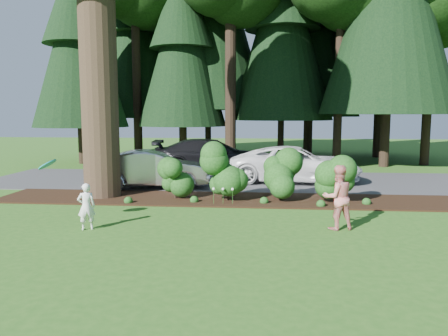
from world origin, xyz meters
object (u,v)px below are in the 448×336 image
at_px(car_silver_wagon, 152,169).
at_px(adult, 338,197).
at_px(car_dark_suv, 212,156).
at_px(child, 86,207).
at_px(car_white_suv, 295,164).
at_px(frisbee, 47,164).

height_order(car_silver_wagon, adult, adult).
bearing_deg(adult, car_dark_suv, -81.50).
height_order(car_dark_suv, adult, car_dark_suv).
distance_m(child, adult, 6.27).
xyz_separation_m(car_silver_wagon, car_white_suv, (5.60, 2.00, 0.03)).
distance_m(car_dark_suv, adult, 10.89).
xyz_separation_m(child, frisbee, (-1.06, 0.19, 1.03)).
height_order(car_silver_wagon, child, car_silver_wagon).
bearing_deg(adult, child, -9.33).
bearing_deg(child, frisbee, -33.41).
relative_size(car_silver_wagon, car_white_suv, 0.81).
distance_m(car_white_suv, adult, 7.44).
height_order(car_silver_wagon, car_dark_suv, car_dark_suv).
bearing_deg(car_silver_wagon, adult, -142.47).
xyz_separation_m(car_white_suv, car_dark_suv, (-3.82, 2.56, 0.07)).
xyz_separation_m(car_silver_wagon, car_dark_suv, (1.78, 4.56, 0.09)).
xyz_separation_m(car_white_suv, frisbee, (-6.77, -7.86, 0.83)).
relative_size(car_dark_suv, adult, 3.46).
xyz_separation_m(car_white_suv, child, (-5.71, -8.05, -0.19)).
bearing_deg(car_silver_wagon, car_white_suv, -81.30).
bearing_deg(car_dark_suv, child, 163.07).
distance_m(car_silver_wagon, adult, 8.19).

